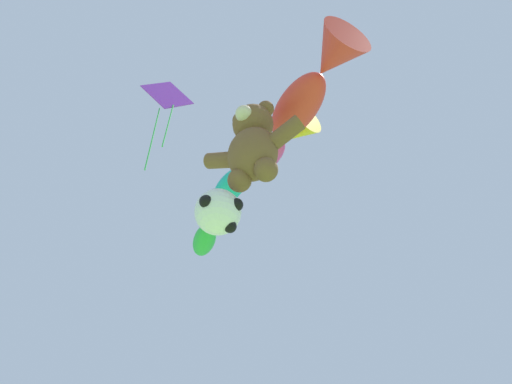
# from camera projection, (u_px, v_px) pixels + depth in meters

# --- Properties ---
(teddy_bear_kite) EXTENTS (1.86, 0.82, 1.89)m
(teddy_bear_kite) POSITION_uv_depth(u_px,v_px,m) (253.00, 144.00, 8.27)
(teddy_bear_kite) COLOR brown
(soccer_ball_kite) EXTENTS (0.79, 0.79, 0.73)m
(soccer_ball_kite) POSITION_uv_depth(u_px,v_px,m) (218.00, 212.00, 7.59)
(soccer_ball_kite) COLOR white
(fish_kite_crimson) EXTENTS (2.46, 2.03, 0.92)m
(fish_kite_crimson) POSITION_uv_depth(u_px,v_px,m) (315.00, 82.00, 8.80)
(fish_kite_crimson) COLOR red
(fish_kite_magenta) EXTENTS (2.18, 1.36, 0.70)m
(fish_kite_magenta) POSITION_uv_depth(u_px,v_px,m) (278.00, 145.00, 10.20)
(fish_kite_magenta) COLOR #E53F9E
(fish_kite_teal) EXTENTS (2.14, 1.60, 0.74)m
(fish_kite_teal) POSITION_uv_depth(u_px,v_px,m) (242.00, 173.00, 11.31)
(fish_kite_teal) COLOR #19ADB2
(fish_kite_emerald) EXTENTS (1.76, 1.76, 0.69)m
(fish_kite_emerald) POSITION_uv_depth(u_px,v_px,m) (208.00, 229.00, 12.32)
(fish_kite_emerald) COLOR green
(diamond_kite) EXTENTS (0.86, 1.07, 3.28)m
(diamond_kite) POSITION_uv_depth(u_px,v_px,m) (166.00, 100.00, 12.03)
(diamond_kite) COLOR purple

